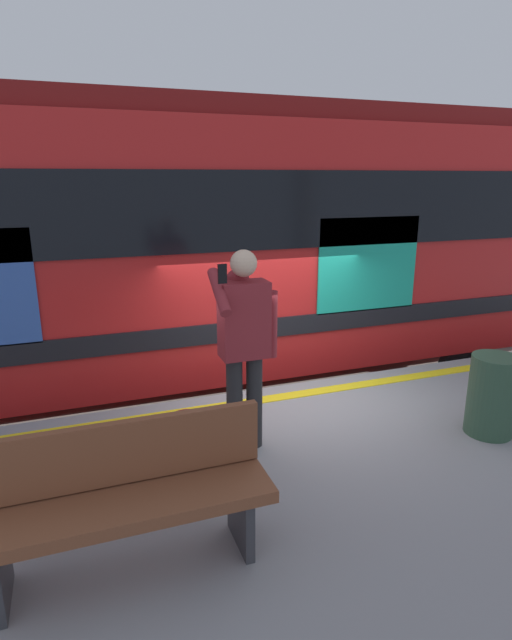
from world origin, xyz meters
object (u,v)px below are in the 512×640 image
Objects in this scene: bench at (125,494)px; trash_bin at (492,395)px; handbag at (187,435)px; passenger at (244,335)px; train_carriage at (165,238)px.

trash_bin is at bearing -170.30° from bench.
passenger is at bearing 170.57° from handbag.
bench is (0.63, 1.19, 0.34)m from handbag.
bench is 3.39m from trash_bin.
train_carriage is 4.58m from bench.
train_carriage is at bearing -103.74° from bench.
train_carriage is 3.44m from handbag.
passenger is 1.67m from bench.
handbag is (0.43, 3.15, -1.33)m from train_carriage.
passenger is (-0.06, 3.23, -0.46)m from train_carriage.
trash_bin is at bearing 166.28° from passenger.
train_carriage is 38.35× the size of handbag.
train_carriage reaches higher than trash_bin.
trash_bin is at bearing 121.10° from train_carriage.
train_carriage is at bearing -97.85° from handbag.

